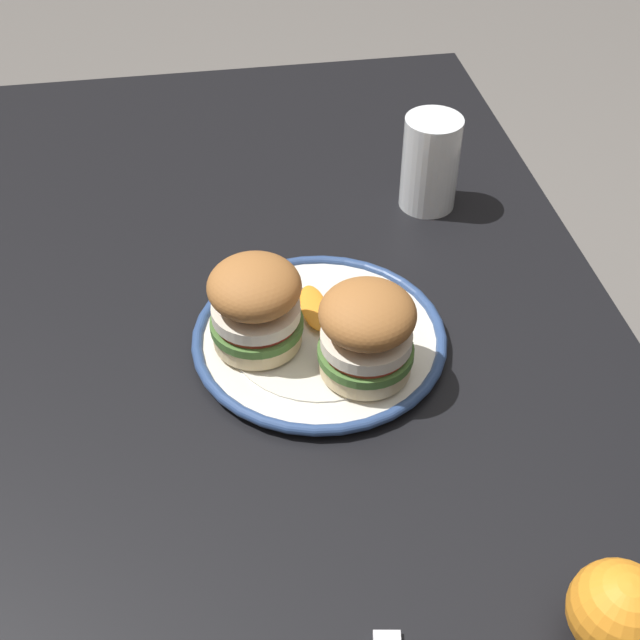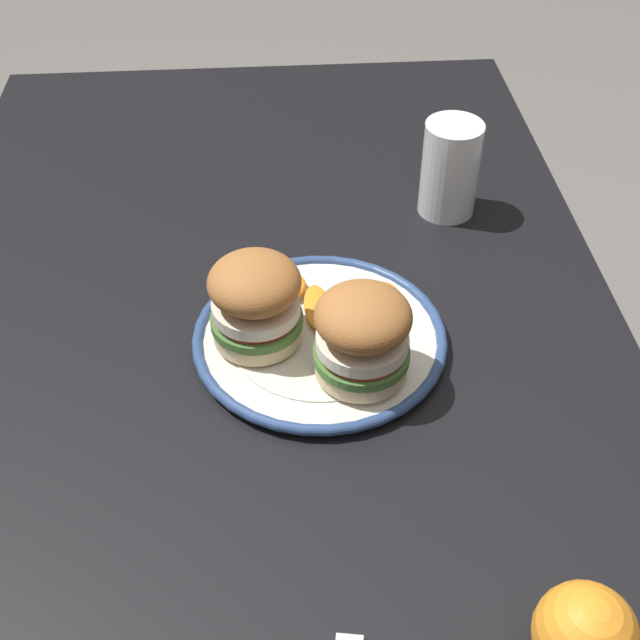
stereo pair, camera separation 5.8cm
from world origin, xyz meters
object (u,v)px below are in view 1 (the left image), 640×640
(drinking_glass, at_px, (430,168))
(sandwich_half_right, at_px, (256,305))
(dining_table, at_px, (269,415))
(dinner_plate, at_px, (320,341))
(whole_orange, at_px, (619,611))
(sandwich_half_left, at_px, (367,331))

(drinking_glass, bearing_deg, sandwich_half_right, 134.38)
(dining_table, height_order, sandwich_half_right, sandwich_half_right)
(dinner_plate, relative_size, drinking_glass, 2.22)
(sandwich_half_right, relative_size, whole_orange, 1.69)
(dinner_plate, bearing_deg, sandwich_half_right, 87.69)
(whole_orange, bearing_deg, dinner_plate, 25.51)
(sandwich_half_right, bearing_deg, dinner_plate, -92.31)
(dinner_plate, bearing_deg, whole_orange, -154.49)
(dining_table, distance_m, sandwich_half_left, 0.21)
(dinner_plate, relative_size, whole_orange, 3.46)
(dinner_plate, height_order, drinking_glass, drinking_glass)
(dining_table, distance_m, whole_orange, 0.46)
(sandwich_half_left, bearing_deg, sandwich_half_right, 61.24)
(dining_table, height_order, sandwich_half_left, sandwich_half_left)
(whole_orange, bearing_deg, drinking_glass, -0.93)
(dinner_plate, relative_size, sandwich_half_left, 2.11)
(sandwich_half_left, xyz_separation_m, sandwich_half_right, (0.06, 0.10, 0.00))
(sandwich_half_left, distance_m, sandwich_half_right, 0.12)
(sandwich_half_right, height_order, drinking_glass, drinking_glass)
(sandwich_half_right, xyz_separation_m, whole_orange, (-0.36, -0.24, -0.03))
(sandwich_half_left, height_order, whole_orange, sandwich_half_left)
(whole_orange, bearing_deg, sandwich_half_right, 33.25)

